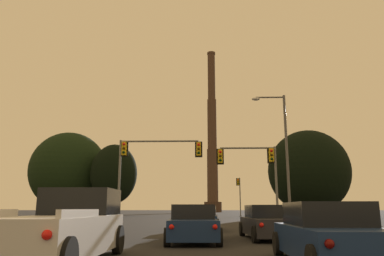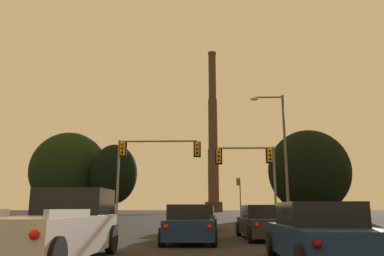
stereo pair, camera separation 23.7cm
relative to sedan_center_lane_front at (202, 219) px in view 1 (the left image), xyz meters
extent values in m
cube|color=navy|center=(0.00, -0.05, -0.14)|extent=(1.98, 4.67, 0.70)
cube|color=black|center=(0.01, 0.18, 0.48)|extent=(1.70, 2.26, 0.55)
cylinder|color=black|center=(-0.81, 1.88, -0.35)|extent=(0.24, 0.65, 0.64)
cylinder|color=black|center=(0.95, 1.81, -0.35)|extent=(0.24, 0.65, 0.64)
cylinder|color=black|center=(-0.96, -1.92, -0.35)|extent=(0.24, 0.65, 0.64)
cylinder|color=black|center=(0.80, -1.99, -0.35)|extent=(0.24, 0.65, 0.64)
sphere|color=red|center=(-0.81, -2.34, 0.01)|extent=(0.17, 0.17, 0.17)
sphere|color=red|center=(0.63, -2.40, 0.01)|extent=(0.17, 0.17, 0.17)
cube|color=navy|center=(3.03, -13.75, -0.14)|extent=(1.88, 4.63, 0.70)
cube|color=black|center=(3.04, -13.52, 0.48)|extent=(1.66, 2.23, 0.55)
cylinder|color=black|center=(2.19, -11.84, -0.35)|extent=(0.23, 0.64, 0.64)
cylinder|color=black|center=(3.95, -11.87, -0.35)|extent=(0.23, 0.64, 0.64)
sphere|color=#500705|center=(2.27, -16.06, 0.01)|extent=(0.17, 0.17, 0.17)
cube|color=navy|center=(-0.32, -7.74, -0.14)|extent=(1.97, 4.66, 0.70)
cube|color=black|center=(-0.33, -7.51, 0.48)|extent=(1.70, 2.26, 0.55)
cylinder|color=black|center=(-1.27, -5.87, -0.35)|extent=(0.24, 0.65, 0.64)
cylinder|color=black|center=(0.49, -5.81, -0.35)|extent=(0.24, 0.65, 0.64)
cylinder|color=black|center=(-1.13, -9.67, -0.35)|extent=(0.24, 0.65, 0.64)
cylinder|color=black|center=(0.63, -9.61, -0.35)|extent=(0.24, 0.65, 0.64)
sphere|color=red|center=(-0.96, -10.09, 0.01)|extent=(0.17, 0.17, 0.17)
sphere|color=red|center=(0.48, -10.03, 0.01)|extent=(0.17, 0.17, 0.17)
cube|color=silver|center=(-3.31, -13.87, -0.01)|extent=(2.09, 5.43, 0.88)
cube|color=black|center=(-3.34, -12.11, 0.79)|extent=(1.87, 1.83, 0.72)
cube|color=silver|center=(-2.35, -15.23, 0.51)|extent=(0.14, 2.43, 0.16)
cylinder|color=black|center=(-4.33, -11.68, -0.27)|extent=(0.23, 0.80, 0.80)
cylinder|color=black|center=(-2.37, -11.65, -0.27)|extent=(0.23, 0.80, 0.80)
sphere|color=red|center=(-2.44, -16.57, 0.19)|extent=(0.17, 0.17, 0.17)
cube|color=#232328|center=(2.87, -6.22, -0.14)|extent=(1.97, 4.66, 0.70)
cube|color=black|center=(2.86, -5.99, 0.48)|extent=(1.70, 2.26, 0.55)
cylinder|color=black|center=(1.92, -4.35, -0.35)|extent=(0.24, 0.65, 0.64)
cylinder|color=black|center=(3.68, -4.29, -0.35)|extent=(0.24, 0.65, 0.64)
cylinder|color=black|center=(2.06, -8.15, -0.35)|extent=(0.24, 0.65, 0.64)
cylinder|color=black|center=(3.82, -8.08, -0.35)|extent=(0.24, 0.65, 0.64)
sphere|color=red|center=(2.23, -8.56, 0.01)|extent=(0.17, 0.17, 0.17)
sphere|color=red|center=(3.67, -8.51, 0.01)|extent=(0.17, 0.17, 0.17)
cylinder|color=slate|center=(6.18, 41.20, 2.52)|extent=(0.18, 0.18, 6.38)
cylinder|color=black|center=(6.18, 41.20, -0.62)|extent=(0.40, 0.40, 0.10)
cube|color=yellow|center=(5.89, 41.20, 5.04)|extent=(0.34, 0.34, 1.04)
cube|color=black|center=(5.89, 41.38, 5.04)|extent=(0.58, 0.03, 1.25)
sphere|color=red|center=(5.89, 41.01, 5.37)|extent=(0.22, 0.22, 0.22)
sphere|color=#352604|center=(5.89, 41.01, 5.04)|extent=(0.22, 0.22, 0.22)
sphere|color=black|center=(5.89, 41.01, 4.72)|extent=(0.22, 0.22, 0.22)
cylinder|color=slate|center=(-6.42, 6.06, 2.61)|extent=(0.18, 0.18, 6.56)
cylinder|color=black|center=(-6.42, 6.06, -0.62)|extent=(0.40, 0.40, 0.10)
cube|color=yellow|center=(-6.13, 6.06, 5.22)|extent=(0.34, 0.34, 1.04)
cube|color=black|center=(-6.13, 6.24, 5.22)|extent=(0.58, 0.03, 1.25)
sphere|color=red|center=(-6.13, 5.87, 5.54)|extent=(0.22, 0.22, 0.22)
sphere|color=#352604|center=(-6.13, 5.87, 5.22)|extent=(0.22, 0.22, 0.22)
sphere|color=black|center=(-6.13, 5.87, 4.90)|extent=(0.22, 0.22, 0.22)
cylinder|color=slate|center=(-3.35, 6.06, 5.79)|extent=(6.15, 0.14, 0.14)
sphere|color=slate|center=(-6.42, 6.06, 5.79)|extent=(0.18, 0.18, 0.18)
cube|color=yellow|center=(-0.27, 6.06, 5.15)|extent=(0.34, 0.34, 1.04)
cube|color=black|center=(-0.27, 6.24, 5.15)|extent=(0.58, 0.03, 1.25)
sphere|color=red|center=(-0.27, 5.87, 5.47)|extent=(0.22, 0.22, 0.22)
sphere|color=#352604|center=(-0.27, 5.87, 5.15)|extent=(0.22, 0.22, 0.22)
sphere|color=black|center=(-0.27, 5.87, 4.83)|extent=(0.22, 0.22, 0.22)
cylinder|color=slate|center=(5.66, 6.18, 2.33)|extent=(0.18, 0.18, 6.00)
cylinder|color=black|center=(5.66, 6.18, -0.62)|extent=(0.40, 0.40, 0.10)
cube|color=yellow|center=(5.37, 6.18, 4.66)|extent=(0.34, 0.34, 1.04)
cube|color=black|center=(5.37, 6.36, 4.66)|extent=(0.58, 0.03, 1.25)
sphere|color=red|center=(5.37, 5.99, 4.98)|extent=(0.22, 0.22, 0.22)
sphere|color=#352604|center=(5.37, 5.99, 4.66)|extent=(0.22, 0.22, 0.22)
sphere|color=black|center=(5.37, 5.99, 4.34)|extent=(0.22, 0.22, 0.22)
cylinder|color=slate|center=(3.53, 6.18, 5.23)|extent=(4.26, 0.14, 0.14)
sphere|color=slate|center=(5.66, 6.18, 5.23)|extent=(0.18, 0.18, 0.18)
cube|color=yellow|center=(1.40, 6.18, 4.59)|extent=(0.34, 0.34, 1.04)
cube|color=black|center=(1.40, 6.36, 4.59)|extent=(0.58, 0.03, 1.25)
sphere|color=red|center=(1.40, 5.99, 4.91)|extent=(0.22, 0.22, 0.22)
sphere|color=#352604|center=(1.40, 5.99, 4.59)|extent=(0.22, 0.22, 0.22)
sphere|color=black|center=(1.40, 5.99, 4.27)|extent=(0.22, 0.22, 0.22)
cylinder|color=#56565B|center=(6.47, 5.65, 4.33)|extent=(0.20, 0.20, 10.00)
cylinder|color=#56565B|center=(5.36, 5.65, 9.18)|extent=(2.21, 0.12, 0.12)
sphere|color=#56565B|center=(6.47, 5.65, 9.18)|extent=(0.20, 0.20, 0.20)
ellipsoid|color=silver|center=(4.26, 5.65, 9.06)|extent=(0.64, 0.36, 0.26)
cylinder|color=#3C2B22|center=(3.16, 109.48, 1.10)|extent=(6.06, 6.06, 3.54)
cylinder|color=#473328|center=(3.16, 109.48, 12.10)|extent=(3.79, 3.79, 18.47)
cylinder|color=#473328|center=(3.16, 109.48, 30.57)|extent=(3.26, 3.26, 18.47)
cylinder|color=#473328|center=(3.16, 109.48, 49.04)|extent=(2.73, 2.73, 18.47)
cylinder|color=#4E382C|center=(3.16, 109.48, 57.93)|extent=(3.06, 3.06, 0.70)
cylinder|color=black|center=(-15.13, 40.21, 0.97)|extent=(0.78, 0.78, 3.28)
ellipsoid|color=black|center=(-15.13, 40.21, 6.37)|extent=(7.82, 7.03, 10.01)
cylinder|color=black|center=(16.40, 35.73, 0.39)|extent=(1.25, 1.25, 2.11)
ellipsoid|color=black|center=(16.40, 35.73, 6.25)|extent=(12.51, 11.26, 12.82)
cylinder|color=black|center=(-24.57, 44.50, 0.71)|extent=(1.39, 1.39, 2.75)
ellipsoid|color=black|center=(-24.57, 44.50, 7.34)|extent=(13.88, 12.50, 14.00)
camera|label=1|loc=(0.13, -22.82, 0.61)|focal=35.00mm
camera|label=2|loc=(0.36, -22.81, 0.61)|focal=35.00mm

